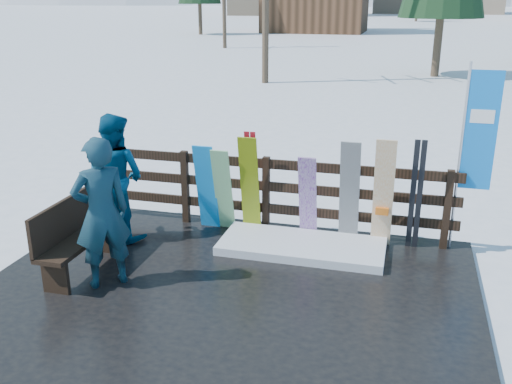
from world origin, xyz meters
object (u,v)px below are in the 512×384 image
(bench, at_px, (75,234))
(snowboard_2, at_px, (250,186))
(snowboard_3, at_px, (308,198))
(person_front, at_px, (101,213))
(snowboard_0, at_px, (207,187))
(snowboard_5, at_px, (383,194))
(snowboard_4, at_px, (349,193))
(person_back, at_px, (116,177))
(rental_flag, at_px, (475,138))
(snowboard_1, at_px, (223,190))

(bench, relative_size, snowboard_2, 0.97)
(snowboard_3, distance_m, person_front, 2.94)
(snowboard_0, relative_size, snowboard_2, 0.89)
(snowboard_5, bearing_deg, snowboard_4, 180.00)
(bench, xyz_separation_m, person_back, (-0.01, 1.15, 0.41))
(snowboard_3, distance_m, rental_flag, 2.40)
(person_front, bearing_deg, snowboard_4, 172.03)
(snowboard_2, bearing_deg, snowboard_1, -180.00)
(snowboard_2, xyz_separation_m, person_back, (-1.84, -0.60, 0.17))
(snowboard_0, xyz_separation_m, snowboard_1, (0.26, 0.00, -0.02))
(snowboard_0, height_order, snowboard_5, snowboard_5)
(snowboard_4, distance_m, snowboard_5, 0.47)
(snowboard_0, xyz_separation_m, person_front, (-0.62, -1.97, 0.26))
(snowboard_0, xyz_separation_m, snowboard_4, (2.13, 0.00, 0.10))
(snowboard_0, relative_size, person_back, 0.74)
(snowboard_2, xyz_separation_m, snowboard_4, (1.45, 0.00, 0.01))
(snowboard_0, height_order, person_back, person_back)
(snowboard_3, xyz_separation_m, snowboard_4, (0.59, -0.00, 0.12))
(snowboard_4, relative_size, person_front, 0.84)
(snowboard_1, relative_size, snowboard_5, 0.83)
(bench, xyz_separation_m, snowboard_2, (1.83, 1.75, 0.25))
(snowboard_4, relative_size, person_back, 0.85)
(snowboard_1, height_order, person_front, person_front)
(snowboard_1, distance_m, person_front, 2.18)
(bench, height_order, snowboard_0, snowboard_0)
(bench, bearing_deg, snowboard_1, 50.90)
(snowboard_0, distance_m, snowboard_4, 2.13)
(snowboard_0, bearing_deg, rental_flag, 4.15)
(snowboard_1, bearing_deg, snowboard_0, 180.00)
(snowboard_2, bearing_deg, rental_flag, 5.06)
(snowboard_0, height_order, rental_flag, rental_flag)
(snowboard_2, xyz_separation_m, snowboard_5, (1.92, 0.00, 0.04))
(snowboard_0, relative_size, rental_flag, 0.53)
(snowboard_4, xyz_separation_m, snowboard_5, (0.46, 0.00, 0.03))
(rental_flag, bearing_deg, snowboard_0, -175.85)
(snowboard_1, bearing_deg, person_back, -157.40)
(bench, distance_m, snowboard_1, 2.26)
(snowboard_1, xyz_separation_m, snowboard_4, (1.86, 0.00, 0.12))
(bench, distance_m, snowboard_5, 4.15)
(snowboard_1, bearing_deg, snowboard_4, 0.00)
(snowboard_5, bearing_deg, person_front, -148.41)
(snowboard_4, height_order, rental_flag, rental_flag)
(snowboard_2, height_order, snowboard_3, snowboard_2)
(snowboard_2, bearing_deg, person_back, -162.09)
(snowboard_2, height_order, rental_flag, rental_flag)
(snowboard_2, height_order, person_front, person_front)
(bench, height_order, snowboard_1, snowboard_1)
(person_front, xyz_separation_m, person_back, (-0.55, 1.38, -0.01))
(rental_flag, bearing_deg, snowboard_1, -175.54)
(bench, bearing_deg, person_front, -22.34)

